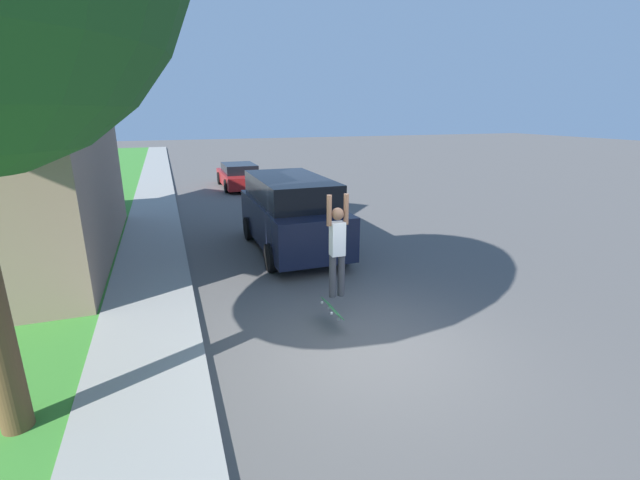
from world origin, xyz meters
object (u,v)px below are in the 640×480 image
(skateboard, at_px, (332,308))
(skateboarder, at_px, (337,245))
(suv_parked, at_px, (291,212))
(car_down_street, at_px, (239,176))

(skateboard, bearing_deg, skateboarder, 16.55)
(suv_parked, height_order, car_down_street, suv_parked)
(suv_parked, distance_m, skateboard, 4.82)
(suv_parked, xyz_separation_m, skateboarder, (-0.49, -4.69, 0.45))
(suv_parked, relative_size, car_down_street, 1.05)
(suv_parked, xyz_separation_m, car_down_street, (0.39, 11.27, -0.50))
(suv_parked, distance_m, skateboarder, 4.74)
(suv_parked, distance_m, car_down_street, 11.29)
(suv_parked, bearing_deg, skateboard, -97.23)
(car_down_street, distance_m, skateboarder, 16.02)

